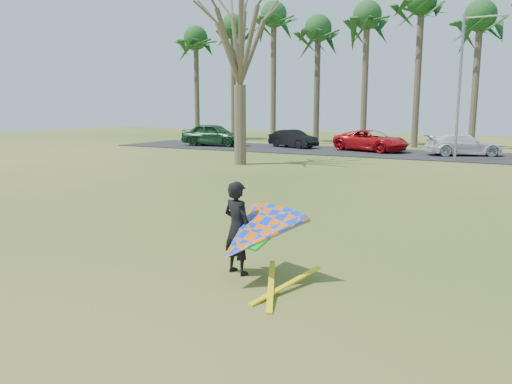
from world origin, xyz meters
The scene contains 16 objects.
ground centered at (0.00, 0.00, 0.00)m, with size 100.00×100.00×0.00m, color #265011.
parking_strip centered at (0.00, 25.00, 0.03)m, with size 46.00×7.00×0.06m, color black.
palm_0 centered at (-22.00, 31.00, 9.17)m, with size 4.84×4.84×10.84m.
palm_1 centered at (-18.00, 31.00, 9.85)m, with size 4.84×4.84×11.54m.
palm_2 centered at (-14.00, 31.00, 10.52)m, with size 4.84×4.84×12.24m.
palm_3 centered at (-10.00, 31.00, 9.17)m, with size 4.84×4.84×10.84m.
palm_4 centered at (-6.00, 31.00, 9.85)m, with size 4.84×4.84×11.54m.
palm_5 centered at (-2.00, 31.00, 10.52)m, with size 4.84×4.84×12.24m.
palm_6 centered at (2.00, 31.00, 9.17)m, with size 4.84×4.84×10.84m.
bare_tree_left centered at (-8.00, 15.00, 6.92)m, with size 6.60×6.60×9.70m.
streetlight centered at (2.16, 22.00, 4.46)m, with size 2.28×0.18×8.00m.
car_0 centered at (-15.93, 24.55, 0.92)m, with size 2.04×5.06×1.72m, color #183E1F.
car_1 centered at (-9.83, 25.97, 0.71)m, with size 1.38×3.97×1.31m, color black.
car_2 centered at (-3.84, 25.62, 0.78)m, with size 2.37×5.15×1.43m, color red.
car_3 centered at (2.06, 25.40, 0.73)m, with size 1.87×4.59×1.33m, color white.
kite_flyer centered at (1.33, -0.66, 0.85)m, with size 2.13×2.39×2.02m.
Camera 1 is at (5.50, -8.16, 3.09)m, focal length 35.00 mm.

